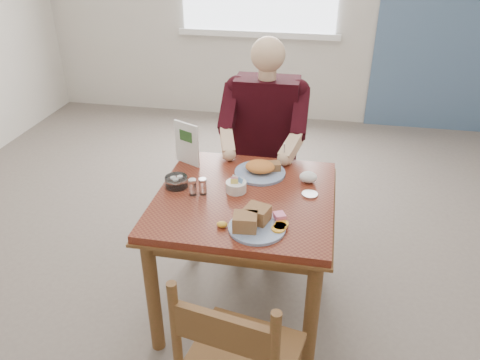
% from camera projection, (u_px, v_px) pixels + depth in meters
% --- Properties ---
extents(floor, '(6.00, 6.00, 0.00)m').
position_uv_depth(floor, '(244.00, 304.00, 2.76)').
color(floor, '#60564D').
rests_on(floor, ground).
extents(lemon_wedge, '(0.06, 0.05, 0.03)m').
position_uv_depth(lemon_wedge, '(222.00, 224.00, 2.14)').
color(lemon_wedge, yellow).
rests_on(lemon_wedge, table).
extents(napkin, '(0.11, 0.09, 0.06)m').
position_uv_depth(napkin, '(308.00, 177.00, 2.50)').
color(napkin, white).
rests_on(napkin, table).
extents(metal_dish, '(0.11, 0.11, 0.01)m').
position_uv_depth(metal_dish, '(310.00, 194.00, 2.39)').
color(metal_dish, silver).
rests_on(metal_dish, table).
extents(table, '(0.92, 0.92, 0.75)m').
position_uv_depth(table, '(245.00, 213.00, 2.45)').
color(table, maroon).
rests_on(table, ground).
extents(chair_far, '(0.42, 0.42, 0.95)m').
position_uv_depth(chair_far, '(265.00, 170.00, 3.21)').
color(chair_far, brown).
rests_on(chair_far, ground).
extents(diner, '(0.53, 0.56, 1.39)m').
position_uv_depth(diner, '(265.00, 130.00, 2.97)').
color(diner, tan).
rests_on(diner, chair_far).
extents(near_plate, '(0.29, 0.28, 0.09)m').
position_uv_depth(near_plate, '(255.00, 222.00, 2.13)').
color(near_plate, white).
rests_on(near_plate, table).
extents(far_plate, '(0.34, 0.34, 0.08)m').
position_uv_depth(far_plate, '(261.00, 169.00, 2.58)').
color(far_plate, white).
rests_on(far_plate, table).
extents(caddy, '(0.14, 0.14, 0.08)m').
position_uv_depth(caddy, '(236.00, 187.00, 2.41)').
color(caddy, white).
rests_on(caddy, table).
extents(shakers, '(0.10, 0.07, 0.09)m').
position_uv_depth(shakers, '(198.00, 187.00, 2.38)').
color(shakers, white).
rests_on(shakers, table).
extents(creamer, '(0.14, 0.14, 0.06)m').
position_uv_depth(creamer, '(176.00, 182.00, 2.46)').
color(creamer, white).
rests_on(creamer, table).
extents(menu, '(0.16, 0.09, 0.25)m').
position_uv_depth(menu, '(187.00, 143.00, 2.64)').
color(menu, white).
rests_on(menu, table).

